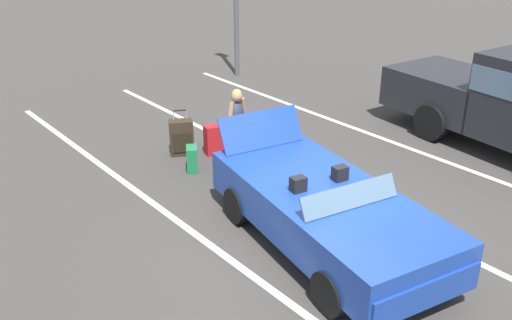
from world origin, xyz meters
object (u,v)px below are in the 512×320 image
Objects in this scene: suitcase_large_black at (182,138)px; suitcase_small_carryon at (192,159)px; convertible_car at (334,218)px; suitcase_medium_bright at (215,140)px; traveler_person at (237,126)px.

suitcase_small_carryon is at bearing 9.24° from suitcase_large_black.
suitcase_medium_bright is (-4.05, 0.81, -0.28)m from convertible_car.
suitcase_small_carryon is (-3.66, -0.02, -0.34)m from convertible_car.
traveler_person is at bearing 44.34° from suitcase_large_black.
convertible_car is at bearing 25.63° from suitcase_large_black.
traveler_person reaches higher than suitcase_large_black.
suitcase_medium_bright is (0.40, 0.54, -0.06)m from suitcase_large_black.
suitcase_large_black is at bearing -179.71° from traveler_person.
convertible_car is 3.67m from suitcase_small_carryon.
suitcase_large_black is 1.88× the size of suitcase_small_carryon.
suitcase_medium_bright is at bearing 58.81° from suitcase_small_carryon.
suitcase_small_carryon is (0.40, -0.83, -0.06)m from suitcase_medium_bright.
suitcase_large_black is 1.52× the size of suitcase_medium_bright.
suitcase_large_black is at bearing -172.48° from convertible_car.
traveler_person is (0.98, -0.16, 0.62)m from suitcase_medium_bright.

